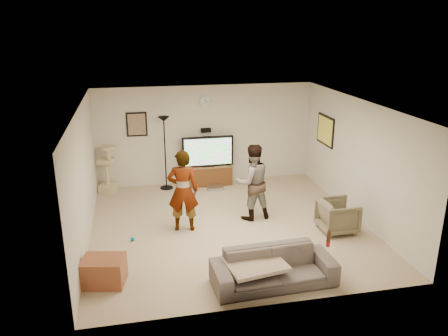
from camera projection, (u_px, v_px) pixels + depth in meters
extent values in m
cube|color=tan|center=(229.00, 226.00, 9.16)|extent=(5.50, 5.50, 0.02)
cube|color=white|center=(229.00, 104.00, 8.36)|extent=(5.50, 5.50, 0.02)
cube|color=beige|center=(206.00, 135.00, 11.31)|extent=(5.50, 0.04, 2.50)
cube|color=beige|center=(271.00, 228.00, 6.20)|extent=(5.50, 0.04, 2.50)
cube|color=beige|center=(84.00, 177.00, 8.22)|extent=(0.04, 5.50, 2.50)
cube|color=beige|center=(357.00, 159.00, 9.29)|extent=(0.04, 5.50, 2.50)
cylinder|color=white|center=(205.00, 102.00, 11.02)|extent=(0.26, 0.04, 0.26)
cube|color=black|center=(206.00, 130.00, 11.22)|extent=(0.25, 0.10, 0.10)
cube|color=#7C6250|center=(137.00, 124.00, 10.85)|extent=(0.42, 0.03, 0.52)
cube|color=#FFEB47|center=(325.00, 130.00, 10.70)|extent=(0.03, 0.78, 0.62)
cube|color=#4A2812|center=(208.00, 175.00, 11.40)|extent=(1.18, 0.45, 0.49)
cube|color=#ACACB9|center=(215.00, 188.00, 11.13)|extent=(0.40, 0.30, 0.07)
cube|color=black|center=(208.00, 151.00, 11.21)|extent=(1.30, 0.08, 0.77)
cube|color=#12ED25|center=(208.00, 152.00, 11.16)|extent=(1.20, 0.01, 0.68)
cylinder|color=black|center=(165.00, 153.00, 10.91)|extent=(0.32, 0.32, 1.82)
cube|color=tan|center=(106.00, 169.00, 10.79)|extent=(0.48, 0.48, 1.17)
imported|color=gray|center=(183.00, 191.00, 8.74)|extent=(0.67, 0.50, 1.66)
imported|color=teal|center=(252.00, 182.00, 9.26)|extent=(0.87, 0.73, 1.62)
imported|color=#594F4B|center=(274.00, 268.00, 7.05)|extent=(1.98, 0.84, 0.57)
cube|color=tan|center=(256.00, 264.00, 6.96)|extent=(1.00, 0.84, 0.06)
cylinder|color=#3A1F0E|center=(328.00, 239.00, 7.09)|extent=(0.06, 0.06, 0.25)
imported|color=brown|center=(338.00, 216.00, 8.82)|extent=(0.72, 0.70, 0.64)
cube|color=brown|center=(104.00, 271.00, 7.08)|extent=(0.75, 0.62, 0.44)
sphere|color=#00619E|center=(132.00, 239.00, 8.50)|extent=(0.08, 0.08, 0.08)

